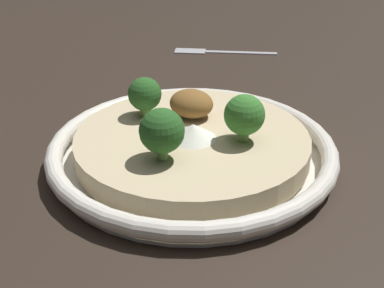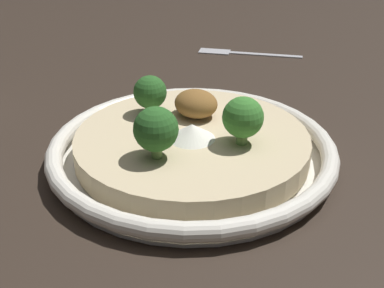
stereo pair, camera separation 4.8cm
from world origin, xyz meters
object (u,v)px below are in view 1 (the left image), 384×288
at_px(risotto_bowl, 192,147).
at_px(broccoli_left, 244,115).
at_px(broccoli_back_left, 162,131).
at_px(broccoli_right, 142,96).
at_px(fork_utensil, 214,51).

height_order(risotto_bowl, broccoli_left, broccoli_left).
bearing_deg(broccoli_back_left, broccoli_left, -113.80).
distance_m(broccoli_right, fork_utensil, 0.34).
distance_m(risotto_bowl, broccoli_right, 0.08).
bearing_deg(broccoli_right, broccoli_left, -167.10).
xyz_separation_m(risotto_bowl, broccoli_left, (-0.05, -0.02, 0.04)).
bearing_deg(broccoli_left, broccoli_right, 12.90).
relative_size(broccoli_left, fork_utensil, 0.31).
bearing_deg(broccoli_back_left, broccoli_right, -32.96).
height_order(broccoli_left, broccoli_right, broccoli_left).
distance_m(risotto_bowl, broccoli_left, 0.07).
bearing_deg(risotto_bowl, fork_utensil, -54.86).
xyz_separation_m(broccoli_left, fork_utensil, (0.26, -0.27, -0.06)).
xyz_separation_m(broccoli_left, broccoli_back_left, (0.03, 0.08, 0.00)).
height_order(broccoli_back_left, broccoli_right, broccoli_back_left).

